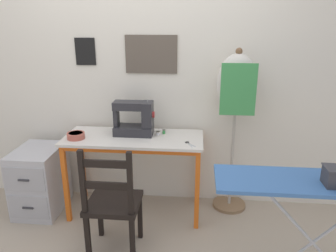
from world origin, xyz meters
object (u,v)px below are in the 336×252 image
scissors (189,144)px  wooden_chair (113,204)px  fabric_bowl (76,136)px  thread_spool_near_machine (158,133)px  sewing_machine (136,119)px  filing_cabinet (40,180)px  thread_spool_mid_table (164,132)px  ironing_board (322,187)px  dress_form (236,93)px

scissors → wooden_chair: size_ratio=0.14×
fabric_bowl → thread_spool_near_machine: (0.71, 0.15, -0.01)m
sewing_machine → filing_cabinet: (-0.92, -0.11, -0.60)m
thread_spool_mid_table → fabric_bowl: bearing=-165.9°
sewing_machine → thread_spool_mid_table: (0.25, 0.03, -0.12)m
thread_spool_near_machine → filing_cabinet: bearing=-174.7°
sewing_machine → wooden_chair: (-0.07, -0.65, -0.48)m
ironing_board → thread_spool_near_machine: bearing=139.3°
thread_spool_near_machine → scissors: bearing=-32.7°
wooden_chair → ironing_board: wooden_chair is taller
wooden_chair → filing_cabinet: (-0.85, 0.54, -0.12)m
dress_form → sewing_machine: bearing=-173.3°
sewing_machine → ironing_board: 1.62m
fabric_bowl → thread_spool_mid_table: 0.78m
thread_spool_near_machine → ironing_board: (1.11, -0.95, 0.03)m
thread_spool_near_machine → thread_spool_mid_table: size_ratio=1.07×
scissors → dress_form: (0.40, 0.30, 0.38)m
thread_spool_mid_table → dress_form: bearing=6.3°
thread_spool_mid_table → ironing_board: size_ratio=0.03×
sewing_machine → thread_spool_mid_table: bearing=7.9°
sewing_machine → thread_spool_near_machine: size_ratio=8.47×
sewing_machine → fabric_bowl: (-0.51, -0.16, -0.12)m
scissors → thread_spool_mid_table: thread_spool_mid_table is taller
thread_spool_mid_table → wooden_chair: size_ratio=0.04×
thread_spool_near_machine → ironing_board: ironing_board is taller
wooden_chair → filing_cabinet: 1.02m
thread_spool_mid_table → filing_cabinet: size_ratio=0.06×
sewing_machine → thread_spool_near_machine: bearing=-2.8°
fabric_bowl → thread_spool_near_machine: 0.73m
wooden_chair → dress_form: (0.96, 0.76, 0.72)m
dress_form → ironing_board: bearing=-68.7°
filing_cabinet → dress_form: (1.81, 0.22, 0.84)m
scissors → thread_spool_mid_table: 0.33m
wooden_chair → dress_form: 1.42m
wooden_chair → dress_form: dress_form is taller
wooden_chair → fabric_bowl: bearing=131.6°
sewing_machine → wooden_chair: sewing_machine is taller
fabric_bowl → ironing_board: (1.82, -0.80, 0.02)m
thread_spool_near_machine → wooden_chair: 0.78m
thread_spool_mid_table → filing_cabinet: 1.27m
sewing_machine → thread_spool_near_machine: sewing_machine is taller
thread_spool_mid_table → sewing_machine: bearing=-172.1°
sewing_machine → dress_form: dress_form is taller
filing_cabinet → ironing_board: bearing=-20.8°
scissors → thread_spool_near_machine: (-0.29, 0.18, 0.02)m
fabric_bowl → sewing_machine: bearing=17.1°
thread_spool_near_machine → wooden_chair: size_ratio=0.05×
thread_spool_near_machine → filing_cabinet: thread_spool_near_machine is taller
wooden_chair → ironing_board: size_ratio=0.72×
ironing_board → filing_cabinet: bearing=159.2°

